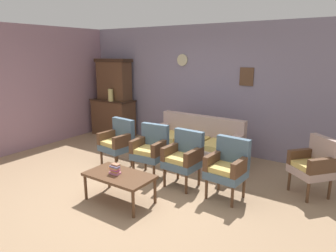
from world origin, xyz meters
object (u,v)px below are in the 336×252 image
(armchair_by_doorway, at_px, (184,156))
(armchair_near_cabinet, at_px, (228,166))
(armchair_near_couch_end, at_px, (118,141))
(armchair_row_middle, at_px, (151,148))
(vase_on_cabinet, at_px, (111,95))
(side_cabinet, at_px, (113,117))
(floral_couch, at_px, (195,147))
(wingback_chair_by_fireplace, at_px, (314,164))
(coffee_table, at_px, (119,177))
(book_stack_on_table, at_px, (115,169))

(armchair_by_doorway, height_order, armchair_near_cabinet, same)
(armchair_near_couch_end, distance_m, armchair_row_middle, 0.79)
(armchair_near_couch_end, bearing_deg, vase_on_cabinet, 137.58)
(vase_on_cabinet, distance_m, armchair_by_doorway, 3.38)
(side_cabinet, bearing_deg, armchair_near_couch_end, -43.73)
(armchair_row_middle, bearing_deg, floral_couch, 70.42)
(vase_on_cabinet, relative_size, armchair_row_middle, 0.34)
(floral_couch, bearing_deg, armchair_near_couch_end, -139.54)
(side_cabinet, height_order, wingback_chair_by_fireplace, side_cabinet)
(side_cabinet, xyz_separation_m, coffee_table, (2.64, -2.60, -0.09))
(side_cabinet, distance_m, vase_on_cabinet, 0.65)
(floral_couch, relative_size, wingback_chair_by_fireplace, 2.00)
(armchair_near_cabinet, bearing_deg, coffee_table, -141.13)
(book_stack_on_table, bearing_deg, armchair_by_doorway, 62.16)
(coffee_table, bearing_deg, armchair_near_couch_end, 134.06)
(wingback_chair_by_fireplace, relative_size, coffee_table, 0.90)
(side_cabinet, bearing_deg, coffee_table, -44.59)
(wingback_chair_by_fireplace, bearing_deg, side_cabinet, 170.83)
(side_cabinet, height_order, armchair_by_doorway, side_cabinet)
(floral_couch, relative_size, coffee_table, 1.80)
(armchair_near_couch_end, xyz_separation_m, armchair_by_doorway, (1.48, -0.04, 0.00))
(armchair_row_middle, distance_m, coffee_table, 1.05)
(armchair_near_couch_end, bearing_deg, armchair_by_doorway, -1.39)
(armchair_by_doorway, xyz_separation_m, armchair_near_cabinet, (0.76, 0.00, 0.00))
(side_cabinet, xyz_separation_m, wingback_chair_by_fireplace, (4.92, -0.79, 0.03))
(armchair_by_doorway, distance_m, wingback_chair_by_fireplace, 1.97)
(wingback_chair_by_fireplace, bearing_deg, floral_couch, 175.00)
(coffee_table, bearing_deg, floral_couch, 86.16)
(vase_on_cabinet, height_order, coffee_table, vase_on_cabinet)
(armchair_by_doorway, xyz_separation_m, wingback_chair_by_fireplace, (1.80, 0.81, 0.00))
(floral_couch, bearing_deg, side_cabinet, 167.68)
(armchair_near_couch_end, bearing_deg, coffee_table, -45.94)
(floral_couch, bearing_deg, wingback_chair_by_fireplace, -5.00)
(vase_on_cabinet, height_order, book_stack_on_table, vase_on_cabinet)
(vase_on_cabinet, bearing_deg, coffee_table, -43.86)
(armchair_row_middle, bearing_deg, vase_on_cabinet, 148.82)
(armchair_row_middle, relative_size, coffee_table, 0.90)
(floral_couch, relative_size, armchair_near_cabinet, 2.00)
(armchair_by_doorway, bearing_deg, coffee_table, -115.82)
(armchair_by_doorway, distance_m, coffee_table, 1.11)
(vase_on_cabinet, xyz_separation_m, armchair_near_couch_end, (1.53, -1.39, -0.58))
(armchair_by_doorway, relative_size, armchair_near_cabinet, 1.00)
(armchair_near_couch_end, bearing_deg, floral_couch, 40.46)
(vase_on_cabinet, relative_size, armchair_near_couch_end, 0.34)
(armchair_by_doorway, height_order, book_stack_on_table, armchair_by_doorway)
(armchair_near_cabinet, relative_size, wingback_chair_by_fireplace, 1.00)
(side_cabinet, xyz_separation_m, armchair_by_doorway, (3.12, -1.61, 0.03))
(floral_couch, distance_m, armchair_near_couch_end, 1.50)
(armchair_near_couch_end, xyz_separation_m, coffee_table, (1.00, -1.03, -0.12))
(side_cabinet, xyz_separation_m, armchair_near_couch_end, (1.64, -1.57, 0.03))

